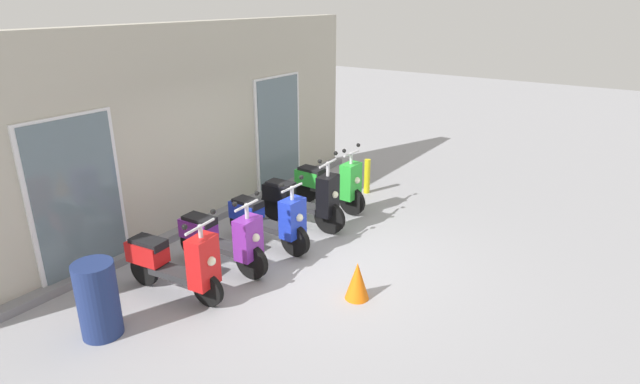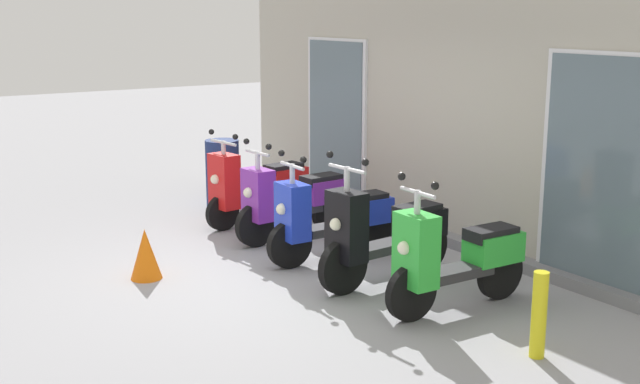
% 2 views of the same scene
% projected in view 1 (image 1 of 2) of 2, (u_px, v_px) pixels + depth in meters
% --- Properties ---
extents(ground_plane, '(40.00, 40.00, 0.00)m').
position_uv_depth(ground_plane, '(315.00, 260.00, 7.82)').
color(ground_plane, '#939399').
extents(storefront_facade, '(8.64, 0.50, 3.35)m').
position_uv_depth(storefront_facade, '(188.00, 132.00, 8.60)').
color(storefront_facade, '#B2AD9E').
rests_on(storefront_facade, ground_plane).
extents(scooter_red, '(0.59, 1.54, 1.23)m').
position_uv_depth(scooter_red, '(176.00, 262.00, 6.71)').
color(scooter_red, black).
rests_on(scooter_red, ground_plane).
extents(scooter_purple, '(0.54, 1.58, 1.23)m').
position_uv_depth(scooter_purple, '(223.00, 239.00, 7.40)').
color(scooter_purple, black).
rests_on(scooter_purple, ground_plane).
extents(scooter_blue, '(0.52, 1.61, 1.23)m').
position_uv_depth(scooter_blue, '(269.00, 219.00, 8.08)').
color(scooter_blue, black).
rests_on(scooter_blue, ground_plane).
extents(scooter_black, '(0.59, 1.65, 1.35)m').
position_uv_depth(scooter_black, '(303.00, 199.00, 8.77)').
color(scooter_black, black).
rests_on(scooter_black, ground_plane).
extents(scooter_green, '(0.52, 1.57, 1.28)m').
position_uv_depth(scooter_green, '(330.00, 183.00, 9.54)').
color(scooter_green, black).
rests_on(scooter_green, ground_plane).
extents(traffic_cone, '(0.32, 0.32, 0.52)m').
position_uv_depth(traffic_cone, '(357.00, 281.00, 6.73)').
color(traffic_cone, orange).
rests_on(traffic_cone, ground_plane).
extents(curb_bollard, '(0.12, 0.12, 0.70)m').
position_uv_depth(curb_bollard, '(367.00, 176.00, 10.37)').
color(curb_bollard, yellow).
rests_on(curb_bollard, ground_plane).
extents(trash_bin, '(0.46, 0.46, 0.93)m').
position_uv_depth(trash_bin, '(98.00, 300.00, 5.93)').
color(trash_bin, navy).
rests_on(trash_bin, ground_plane).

